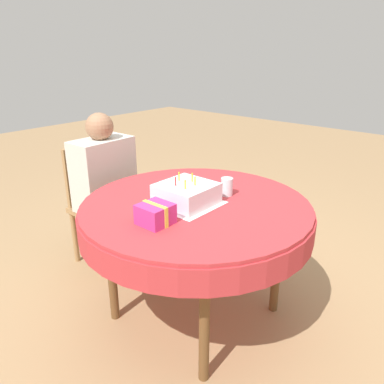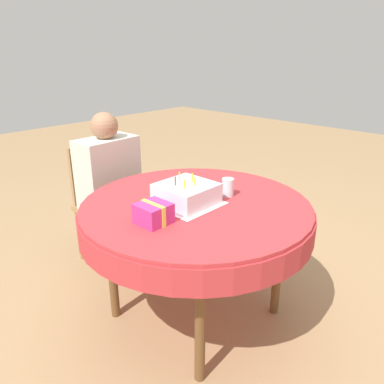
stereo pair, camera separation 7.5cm
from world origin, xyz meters
The scene contains 8 objects.
ground_plane centered at (0.00, 0.00, 0.00)m, with size 12.00×12.00×0.00m, color #A37F56.
dining_table centered at (0.00, 0.00, 0.64)m, with size 1.24×1.24×0.72m.
chair centered at (0.06, 0.95, 0.46)m, with size 0.42×0.42×0.85m.
person centered at (0.06, 0.86, 0.66)m, with size 0.42×0.33×1.10m.
napkin centered at (-0.04, 0.03, 0.72)m, with size 0.32×0.32×0.00m.
birthday_cake centered at (-0.04, 0.03, 0.78)m, with size 0.27×0.27×0.16m.
drinking_glass centered at (0.20, -0.06, 0.77)m, with size 0.07×0.07×0.10m.
gift_box centered at (-0.31, -0.02, 0.77)m, with size 0.14×0.15×0.10m.
Camera 2 is at (-1.36, -1.24, 1.49)m, focal length 35.00 mm.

